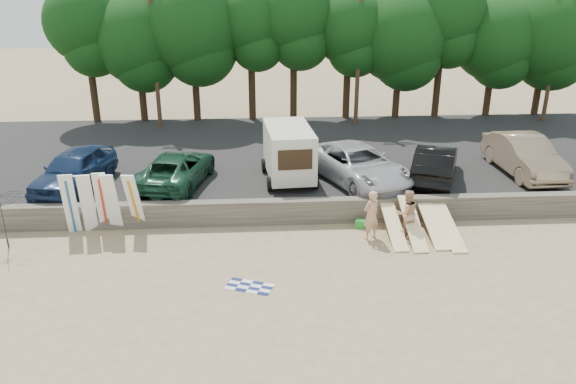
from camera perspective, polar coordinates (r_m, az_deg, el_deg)
The scene contains 26 objects.
ground at distance 20.54m, azimuth 9.00°, elevation -6.36°, with size 120.00×120.00×0.00m, color tan.
seawall at distance 22.98m, azimuth 7.53°, elevation -1.77°, with size 44.00×0.50×1.00m, color #6B6356.
parking_lot at distance 29.95m, azimuth 4.88°, elevation 3.62°, with size 44.00×14.50×0.70m, color #282828.
treeline at distance 35.84m, azimuth 5.17°, elevation 16.19°, with size 33.92×6.29×8.93m.
utility_poles at distance 34.52m, azimuth 7.22°, elevation 14.56°, with size 25.80×0.26×9.00m.
box_trailer at distance 25.01m, azimuth 0.08°, elevation 4.19°, with size 2.43×3.98×2.44m.
car_0 at distance 25.84m, azimuth -20.89°, elevation 2.14°, with size 2.03×5.06×1.72m, color #142648.
car_1 at distance 25.11m, azimuth -11.29°, elevation 2.32°, with size 2.44×5.29×1.47m, color #163D2A.
car_2 at distance 25.11m, azimuth 7.10°, elevation 2.77°, with size 2.70×5.86×1.63m, color #B3B3B9.
car_3 at distance 26.03m, azimuth 14.73°, elevation 2.88°, with size 1.70×4.88×1.61m, color black.
car_4 at distance 28.17m, azimuth 22.87°, elevation 3.45°, with size 1.88×5.38×1.77m, color #93795D.
surfboard_upright_0 at distance 22.87m, azimuth -21.26°, elevation -1.14°, with size 0.50×0.06×2.60m, color white.
surfboard_upright_1 at distance 22.71m, azimuth -19.70°, elevation -1.10°, with size 0.50×0.06×2.60m, color white.
surfboard_upright_2 at distance 22.66m, azimuth -18.29°, elevation -0.95°, with size 0.50×0.06×2.60m, color white.
surfboard_upright_3 at distance 22.48m, azimuth -17.44°, elevation -1.05°, with size 0.50×0.06×2.60m, color white.
surfboard_upright_4 at distance 22.34m, azimuth -15.34°, elevation -1.00°, with size 0.50×0.06×2.60m, color white.
surfboard_low_0 at distance 21.91m, azimuth 10.65°, elevation -3.24°, with size 0.56×3.00×0.07m, color #FADA9D.
surfboard_low_1 at distance 21.90m, azimuth 12.52°, elevation -3.08°, with size 0.56×3.00×0.07m, color #FADA9D.
surfboard_low_2 at distance 22.36m, azimuth 14.46°, elevation -3.12°, with size 0.56×3.00×0.07m, color #FADA9D.
surfboard_low_3 at distance 22.35m, azimuth 16.00°, elevation -3.41°, with size 0.56×3.00×0.07m, color #FADA9D.
beachgoer_a at distance 21.31m, azimuth 8.44°, elevation -2.34°, with size 0.71×0.47×1.95m, color tan.
beachgoer_b at distance 21.86m, azimuth 11.97°, elevation -2.10°, with size 0.90×0.70×1.86m, color tan.
cooler at distance 22.53m, azimuth 7.36°, elevation -3.20°, with size 0.38×0.30×0.32m, color green.
gear_bag at distance 23.08m, azimuth 12.78°, elevation -3.10°, with size 0.30×0.25×0.22m, color #DB5419.
beach_towel at distance 18.45m, azimuth -3.92°, elevation -9.56°, with size 1.50×1.50×0.00m, color white.
beach_umbrella at distance 22.76m, azimuth -26.83°, elevation -2.64°, with size 2.39×2.43×2.19m, color black.
Camera 1 is at (-4.30, -17.69, 9.51)m, focal length 35.00 mm.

